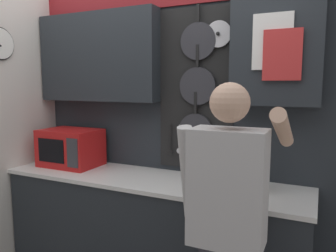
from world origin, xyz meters
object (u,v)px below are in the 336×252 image
microwave (71,148)px  utensil_crock (222,173)px  person (228,211)px  knife_block (252,177)px

microwave → utensil_crock: 1.36m
microwave → person: person is taller
utensil_crock → person: bearing=-71.5°
microwave → knife_block: size_ratio=1.99×
microwave → knife_block: microwave is taller
microwave → person: (1.55, -0.57, -0.11)m
person → utensil_crock: bearing=108.5°
knife_block → utensil_crock: (-0.20, 0.00, -0.00)m
person → microwave: bearing=159.8°
knife_block → person: bearing=-91.2°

